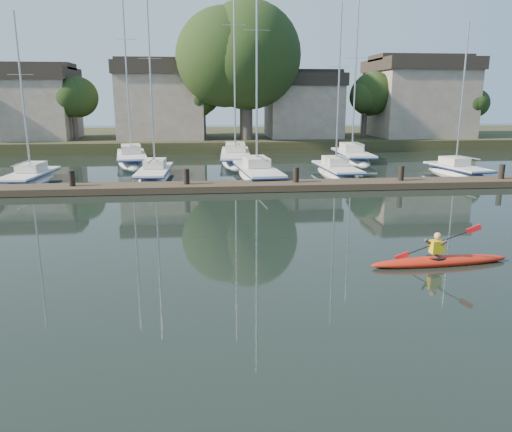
{
  "coord_description": "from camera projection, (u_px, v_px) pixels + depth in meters",
  "views": [
    {
      "loc": [
        -1.99,
        -12.88,
        4.96
      ],
      "look_at": [
        -0.38,
        2.77,
        1.2
      ],
      "focal_mm": 35.0,
      "sensor_mm": 36.0,
      "label": 1
    }
  ],
  "objects": [
    {
      "name": "sailboat_3",
      "position": [
        336.0,
        177.0,
        32.91
      ],
      "size": [
        2.2,
        7.42,
        11.86
      ],
      "rotation": [
        0.0,
        0.0,
        0.04
      ],
      "color": "silver",
      "rests_on": "ground"
    },
    {
      "name": "shore",
      "position": [
        238.0,
        114.0,
        52.2
      ],
      "size": [
        90.0,
        25.25,
        12.75
      ],
      "color": "#263018",
      "rests_on": "ground"
    },
    {
      "name": "sailboat_7",
      "position": [
        352.0,
        162.0,
        40.6
      ],
      "size": [
        2.68,
        8.65,
        13.78
      ],
      "rotation": [
        0.0,
        0.0,
        -0.05
      ],
      "color": "silver",
      "rests_on": "ground"
    },
    {
      "name": "sailboat_2",
      "position": [
        257.0,
        180.0,
        31.73
      ],
      "size": [
        2.9,
        9.36,
        15.26
      ],
      "rotation": [
        0.0,
        0.0,
        0.08
      ],
      "color": "silver",
      "rests_on": "ground"
    },
    {
      "name": "sailboat_6",
      "position": [
        236.0,
        163.0,
        40.11
      ],
      "size": [
        2.91,
        11.21,
        17.65
      ],
      "rotation": [
        0.0,
        0.0,
        -0.05
      ],
      "color": "silver",
      "rests_on": "ground"
    },
    {
      "name": "sailboat_1",
      "position": [
        155.0,
        180.0,
        31.77
      ],
      "size": [
        2.1,
        7.7,
        12.52
      ],
      "rotation": [
        0.0,
        0.0,
        -0.03
      ],
      "color": "silver",
      "rests_on": "ground"
    },
    {
      "name": "sailboat_5",
      "position": [
        132.0,
        164.0,
        39.28
      ],
      "size": [
        3.7,
        9.78,
        15.81
      ],
      "rotation": [
        0.0,
        0.0,
        0.16
      ],
      "color": "silver",
      "rests_on": "ground"
    },
    {
      "name": "kayak",
      "position": [
        439.0,
        259.0,
        15.12
      ],
      "size": [
        4.46,
        0.91,
        1.42
      ],
      "rotation": [
        0.0,
        0.0,
        0.07
      ],
      "color": "#AF320D",
      "rests_on": "ground"
    },
    {
      "name": "dock",
      "position": [
        242.0,
        186.0,
        27.31
      ],
      "size": [
        34.0,
        2.0,
        1.8
      ],
      "color": "#433426",
      "rests_on": "ground"
    },
    {
      "name": "sailboat_0",
      "position": [
        31.0,
        185.0,
        30.02
      ],
      "size": [
        2.35,
        6.97,
        10.89
      ],
      "rotation": [
        0.0,
        0.0,
        -0.06
      ],
      "color": "silver",
      "rests_on": "ground"
    },
    {
      "name": "sailboat_4",
      "position": [
        456.0,
        177.0,
        33.02
      ],
      "size": [
        2.83,
        6.5,
        10.69
      ],
      "rotation": [
        0.0,
        0.0,
        0.15
      ],
      "color": "silver",
      "rests_on": "ground"
    },
    {
      "name": "ground",
      "position": [
        280.0,
        281.0,
        13.81
      ],
      "size": [
        160.0,
        160.0,
        0.0
      ],
      "primitive_type": "plane",
      "color": "black",
      "rests_on": "ground"
    }
  ]
}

